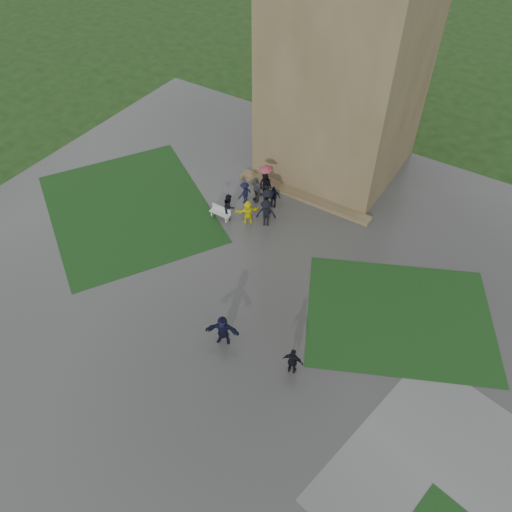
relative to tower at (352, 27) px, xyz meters
The scene contains 10 objects.
ground 17.49m from the tower, 90.00° to the right, with size 120.00×120.00×0.00m, color black.
plaza 15.81m from the tower, 90.00° to the right, with size 34.00×34.00×0.02m, color #343432.
lawn_inset_left 16.55m from the tower, 127.69° to the right, with size 11.00×9.00×0.01m, color black.
lawn_inset_right 15.90m from the tower, 49.64° to the right, with size 9.00×7.00×0.01m, color black.
tower is the anchor object (origin of this frame).
tower_plinth 9.90m from the tower, 90.00° to the right, with size 9.00×0.80×0.22m, color brown.
bench 12.64m from the tower, 110.42° to the right, with size 1.31×0.41×0.76m.
visitor_cluster 10.81m from the tower, 104.12° to the right, with size 3.36×3.63×2.56m.
pedestrian_mid 17.94m from the tower, 82.75° to the right, with size 1.59×0.57×1.72m, color black.
pedestrian_near 18.43m from the tower, 70.33° to the right, with size 0.94×0.53×1.60m, color black.
Camera 1 is at (10.66, -11.57, 19.70)m, focal length 35.00 mm.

